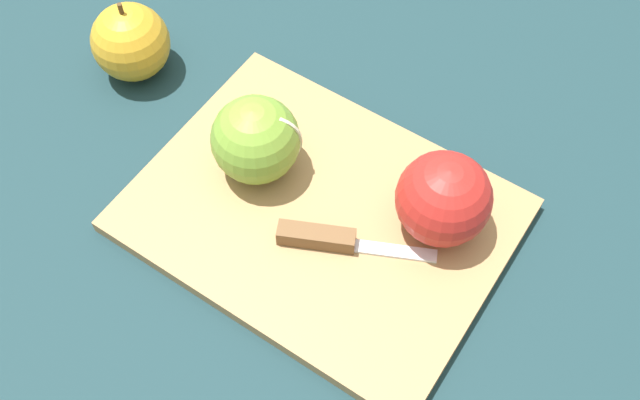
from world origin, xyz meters
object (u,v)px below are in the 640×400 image
apple_half_right (444,199)px  apple_whole (131,42)px  knife (325,238)px  apple_half_left (259,137)px

apple_half_right → apple_whole: bearing=-121.5°
apple_half_right → knife: size_ratio=0.66×
apple_half_left → apple_half_right: (0.17, 0.06, 0.00)m
apple_half_left → apple_whole: (-0.20, 0.01, -0.02)m
apple_half_left → apple_half_right: bearing=63.9°
apple_half_right → apple_whole: apple_half_right is taller
apple_half_left → knife: 0.12m
apple_half_left → knife: (0.11, -0.03, -0.03)m
apple_half_right → apple_whole: 0.38m
apple_whole → apple_half_right: bearing=7.2°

